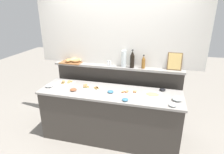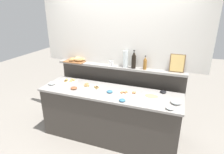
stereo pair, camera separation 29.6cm
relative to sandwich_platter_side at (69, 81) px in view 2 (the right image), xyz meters
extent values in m
plane|color=gray|center=(0.86, 0.45, -0.91)|extent=(12.00, 12.00, 0.00)
cube|color=#3D3833|center=(0.86, -0.15, -0.48)|extent=(2.29, 0.63, 0.87)
cube|color=gray|center=(0.86, -0.15, -0.03)|extent=(2.33, 0.67, 0.03)
cube|color=#3D3833|center=(0.86, 0.37, -0.33)|extent=(2.36, 0.08, 1.16)
cube|color=gray|center=(0.86, 0.32, 0.27)|extent=(2.36, 0.22, 0.04)
cube|color=white|center=(0.86, 0.39, 0.99)|extent=(2.96, 0.08, 1.40)
cube|color=white|center=(-0.01, 0.00, -0.01)|extent=(0.30, 0.18, 0.01)
cube|color=tan|center=(0.06, -0.02, 0.00)|extent=(0.07, 0.06, 0.01)
cube|color=#E5C666|center=(0.06, -0.02, 0.01)|extent=(0.07, 0.06, 0.01)
cube|color=tan|center=(0.06, -0.02, 0.02)|extent=(0.07, 0.06, 0.01)
cube|color=tan|center=(-0.05, 0.01, 0.00)|extent=(0.07, 0.07, 0.01)
cube|color=#E5C666|center=(-0.05, 0.01, 0.01)|extent=(0.07, 0.07, 0.01)
cube|color=tan|center=(-0.05, 0.01, 0.02)|extent=(0.07, 0.07, 0.01)
cube|color=tan|center=(-0.04, -0.05, 0.00)|extent=(0.07, 0.06, 0.01)
cube|color=#E5C666|center=(-0.04, -0.05, 0.01)|extent=(0.07, 0.06, 0.01)
cube|color=tan|center=(-0.04, -0.05, 0.02)|extent=(0.07, 0.06, 0.01)
cube|color=tan|center=(0.04, 0.04, 0.00)|extent=(0.04, 0.06, 0.01)
cube|color=#E5C666|center=(0.04, 0.04, 0.01)|extent=(0.04, 0.06, 0.01)
cube|color=tan|center=(0.04, 0.04, 0.02)|extent=(0.04, 0.06, 0.01)
cube|color=tan|center=(0.08, 0.04, 0.00)|extent=(0.06, 0.05, 0.01)
cube|color=#E5C666|center=(0.08, 0.04, 0.01)|extent=(0.06, 0.05, 0.01)
cube|color=tan|center=(0.08, 0.04, 0.02)|extent=(0.06, 0.05, 0.01)
cube|color=tan|center=(-0.02, -0.05, 0.00)|extent=(0.04, 0.06, 0.01)
cube|color=#E5C666|center=(-0.02, -0.05, 0.01)|extent=(0.04, 0.06, 0.01)
cube|color=tan|center=(-0.02, -0.05, 0.02)|extent=(0.04, 0.06, 0.01)
cube|color=white|center=(0.52, -0.09, -0.01)|extent=(0.32, 0.16, 0.01)
cube|color=#AD7A47|center=(0.40, -0.05, 0.00)|extent=(0.06, 0.07, 0.01)
cube|color=#66994C|center=(0.40, -0.05, 0.01)|extent=(0.06, 0.07, 0.01)
cube|color=#AD7A47|center=(0.40, -0.05, 0.02)|extent=(0.06, 0.07, 0.01)
cube|color=#AD7A47|center=(0.63, -0.11, 0.00)|extent=(0.05, 0.06, 0.01)
cube|color=#66994C|center=(0.63, -0.11, 0.01)|extent=(0.05, 0.06, 0.01)
cube|color=#AD7A47|center=(0.63, -0.11, 0.02)|extent=(0.05, 0.06, 0.01)
cube|color=#AD7A47|center=(0.41, -0.11, 0.00)|extent=(0.05, 0.06, 0.01)
cube|color=#66994C|center=(0.41, -0.11, 0.01)|extent=(0.05, 0.06, 0.01)
cube|color=#AD7A47|center=(0.41, -0.11, 0.02)|extent=(0.05, 0.06, 0.01)
cube|color=#AD7A47|center=(0.46, -0.11, 0.00)|extent=(0.07, 0.06, 0.01)
cube|color=#66994C|center=(0.46, -0.11, 0.01)|extent=(0.07, 0.06, 0.01)
cube|color=#AD7A47|center=(0.46, -0.11, 0.02)|extent=(0.07, 0.06, 0.01)
cube|color=#AD7A47|center=(0.64, -0.13, 0.00)|extent=(0.06, 0.07, 0.01)
cube|color=#66994C|center=(0.64, -0.13, 0.01)|extent=(0.06, 0.07, 0.01)
cube|color=#AD7A47|center=(0.64, -0.13, 0.02)|extent=(0.06, 0.07, 0.01)
cube|color=#AD7A47|center=(0.60, -0.10, 0.00)|extent=(0.06, 0.07, 0.01)
cube|color=#66994C|center=(0.60, -0.10, 0.01)|extent=(0.06, 0.07, 0.01)
cube|color=#AD7A47|center=(0.60, -0.10, 0.02)|extent=(0.06, 0.07, 0.01)
cube|color=silver|center=(1.17, -0.15, -0.01)|extent=(0.28, 0.20, 0.01)
cube|color=#AD7A47|center=(1.27, -0.11, 0.00)|extent=(0.06, 0.04, 0.01)
cube|color=#D1664C|center=(1.27, -0.11, 0.01)|extent=(0.06, 0.04, 0.01)
cube|color=#AD7A47|center=(1.27, -0.11, 0.02)|extent=(0.06, 0.04, 0.01)
cube|color=#AD7A47|center=(1.08, -0.16, 0.00)|extent=(0.05, 0.06, 0.01)
cube|color=#D1664C|center=(1.08, -0.16, 0.01)|extent=(0.05, 0.06, 0.01)
cube|color=#AD7A47|center=(1.08, -0.16, 0.02)|extent=(0.05, 0.06, 0.01)
cube|color=#AD7A47|center=(1.14, -0.13, 0.00)|extent=(0.06, 0.07, 0.01)
cube|color=#D1664C|center=(1.14, -0.13, 0.01)|extent=(0.06, 0.07, 0.01)
cube|color=#AD7A47|center=(1.14, -0.13, 0.02)|extent=(0.06, 0.07, 0.01)
cube|color=white|center=(1.54, -0.10, -0.01)|extent=(0.29, 0.21, 0.01)
ellipsoid|color=#E5C666|center=(1.54, -0.10, 0.00)|extent=(0.22, 0.15, 0.01)
ellipsoid|color=silver|center=(1.84, -0.39, 0.01)|extent=(0.11, 0.11, 0.05)
ellipsoid|color=#599959|center=(1.84, -0.39, 0.00)|extent=(0.09, 0.09, 0.03)
ellipsoid|color=silver|center=(-0.20, -0.23, 0.01)|extent=(0.12, 0.12, 0.05)
ellipsoid|color=#F28C4C|center=(-0.20, -0.23, 0.00)|extent=(0.09, 0.09, 0.03)
ellipsoid|color=silver|center=(1.91, -0.20, 0.02)|extent=(0.15, 0.15, 0.06)
ellipsoid|color=#BF4C3F|center=(1.91, -0.20, 0.01)|extent=(0.11, 0.11, 0.04)
ellipsoid|color=brown|center=(0.27, -0.27, 0.01)|extent=(0.11, 0.11, 0.04)
ellipsoid|color=teal|center=(1.16, -0.40, 0.00)|extent=(0.10, 0.10, 0.03)
ellipsoid|color=black|center=(1.70, 0.11, 0.01)|extent=(0.10, 0.10, 0.03)
ellipsoid|color=teal|center=(0.89, -0.18, 0.00)|extent=(0.10, 0.10, 0.03)
cylinder|color=#8E5B23|center=(1.34, 0.28, 0.37)|extent=(0.06, 0.06, 0.16)
cone|color=#8E5B23|center=(1.34, 0.28, 0.48)|extent=(0.05, 0.05, 0.06)
cylinder|color=black|center=(1.34, 0.28, 0.52)|extent=(0.02, 0.02, 0.02)
cylinder|color=black|center=(1.15, 0.28, 0.40)|extent=(0.08, 0.08, 0.22)
cone|color=black|center=(1.15, 0.28, 0.55)|extent=(0.06, 0.06, 0.08)
cylinder|color=black|center=(1.15, 0.28, 0.60)|extent=(0.03, 0.03, 0.02)
cylinder|color=white|center=(0.71, 0.29, 0.33)|extent=(0.03, 0.03, 0.08)
cylinder|color=#B7BABF|center=(0.71, 0.29, 0.37)|extent=(0.03, 0.03, 0.01)
cylinder|color=white|center=(0.76, 0.29, 0.33)|extent=(0.03, 0.03, 0.08)
cylinder|color=#B7BABF|center=(0.76, 0.29, 0.37)|extent=(0.03, 0.03, 0.01)
cube|color=brown|center=(-0.01, 0.29, 0.30)|extent=(0.40, 0.26, 0.02)
ellipsoid|color=tan|center=(0.02, 0.31, 0.34)|extent=(0.17, 0.17, 0.06)
ellipsoid|color=#B7844C|center=(-0.05, 0.25, 0.34)|extent=(0.12, 0.15, 0.07)
ellipsoid|color=#AD7A47|center=(0.10, 0.27, 0.34)|extent=(0.17, 0.16, 0.06)
ellipsoid|color=tan|center=(0.02, 0.35, 0.34)|extent=(0.14, 0.10, 0.07)
ellipsoid|color=tan|center=(0.13, 0.36, 0.33)|extent=(0.14, 0.14, 0.05)
ellipsoid|color=#B7844C|center=(0.11, 0.37, 0.33)|extent=(0.11, 0.17, 0.05)
ellipsoid|color=#B7844C|center=(0.12, 0.31, 0.34)|extent=(0.13, 0.15, 0.06)
cube|color=brown|center=(1.85, 0.33, 0.44)|extent=(0.23, 0.06, 0.29)
cube|color=#E0B766|center=(1.85, 0.32, 0.44)|extent=(0.20, 0.05, 0.26)
cylinder|color=silver|center=(1.00, 0.29, 0.44)|extent=(0.09, 0.09, 0.29)
camera|label=1|loc=(1.60, -2.85, 1.30)|focal=30.33mm
camera|label=2|loc=(1.88, -2.76, 1.30)|focal=30.33mm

